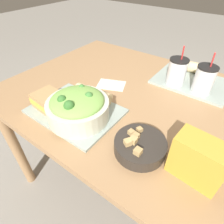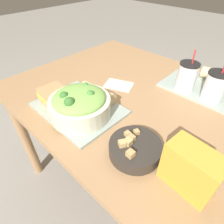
% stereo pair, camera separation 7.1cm
% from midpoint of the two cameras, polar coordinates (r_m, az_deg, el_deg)
% --- Properties ---
extents(ground_plane, '(12.00, 12.00, 0.00)m').
position_cam_midpoint_polar(ground_plane, '(1.50, 8.05, -20.92)').
color(ground_plane, gray).
extents(dining_table, '(1.35, 0.97, 0.78)m').
position_cam_midpoint_polar(dining_table, '(0.97, 11.63, -0.75)').
color(dining_table, '#A37A51').
rests_on(dining_table, ground_plane).
extents(tray_near, '(0.37, 0.28, 0.01)m').
position_cam_midpoint_polar(tray_near, '(0.83, -7.71, 1.07)').
color(tray_near, '#99A89E').
rests_on(tray_near, dining_table).
extents(tray_far, '(0.37, 0.28, 0.01)m').
position_cam_midpoint_polar(tray_far, '(1.08, 27.58, 6.55)').
color(tray_far, '#99A89E').
rests_on(tray_far, dining_table).
extents(salad_bowl, '(0.25, 0.25, 0.13)m').
position_cam_midpoint_polar(salad_bowl, '(0.75, -7.17, 2.31)').
color(salad_bowl, beige).
rests_on(salad_bowl, tray_near).
extents(soup_bowl, '(0.18, 0.18, 0.07)m').
position_cam_midpoint_polar(soup_bowl, '(0.65, 10.20, -10.95)').
color(soup_bowl, '#2D2823').
rests_on(soup_bowl, dining_table).
extents(sandwich_near, '(0.15, 0.12, 0.06)m').
position_cam_midpoint_polar(sandwich_near, '(0.85, -14.62, 4.45)').
color(sandwich_near, tan).
rests_on(sandwich_near, tray_near).
extents(baguette_near, '(0.18, 0.07, 0.06)m').
position_cam_midpoint_polar(baguette_near, '(0.85, -1.93, 5.69)').
color(baguette_near, '#DBBC84').
rests_on(baguette_near, tray_near).
extents(baguette_far, '(0.13, 0.07, 0.06)m').
position_cam_midpoint_polar(baguette_far, '(1.15, 30.37, 9.71)').
color(baguette_far, '#DBBC84').
rests_on(baguette_far, tray_far).
extents(drink_cup_dark, '(0.09, 0.09, 0.20)m').
position_cam_midpoint_polar(drink_cup_dark, '(1.00, 23.73, 9.76)').
color(drink_cup_dark, silver).
rests_on(drink_cup_dark, tray_far).
extents(drink_cup_red, '(0.09, 0.09, 0.20)m').
position_cam_midpoint_polar(drink_cup_red, '(0.97, 30.63, 6.56)').
color(drink_cup_red, silver).
rests_on(drink_cup_red, tray_far).
extents(chip_bag, '(0.15, 0.10, 0.14)m').
position_cam_midpoint_polar(chip_bag, '(0.59, 26.26, -15.61)').
color(chip_bag, gold).
rests_on(chip_bag, dining_table).
extents(napkin_folded, '(0.17, 0.15, 0.00)m').
position_cam_midpoint_polar(napkin_folded, '(0.99, 4.13, 8.14)').
color(napkin_folded, silver).
rests_on(napkin_folded, dining_table).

